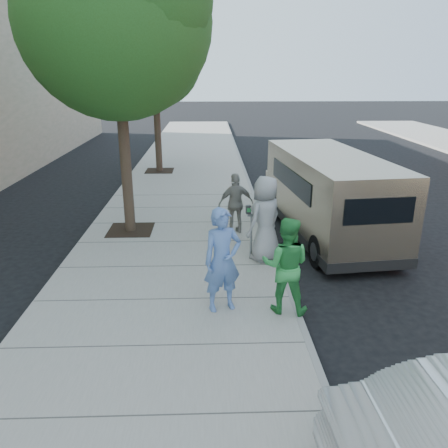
{
  "coord_description": "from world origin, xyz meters",
  "views": [
    {
      "loc": [
        -0.13,
        -8.94,
        4.25
      ],
      "look_at": [
        0.18,
        0.09,
        1.1
      ],
      "focal_mm": 35.0,
      "sensor_mm": 36.0,
      "label": 1
    }
  ],
  "objects_px": {
    "parking_meter": "(251,220)",
    "person_gray_shirt": "(265,219)",
    "person_striped_polo": "(236,203)",
    "tree_far": "(155,55)",
    "tree_near": "(117,13)",
    "person_officer": "(222,260)",
    "person_green_shirt": "(286,265)",
    "van": "(327,193)"
  },
  "relations": [
    {
      "from": "parking_meter",
      "to": "person_gray_shirt",
      "type": "xyz_separation_m",
      "value": [
        0.3,
        -0.13,
        0.06
      ]
    },
    {
      "from": "parking_meter",
      "to": "person_striped_polo",
      "type": "bearing_deg",
      "value": 89.81
    },
    {
      "from": "tree_far",
      "to": "parking_meter",
      "type": "relative_size",
      "value": 5.15
    },
    {
      "from": "parking_meter",
      "to": "person_striped_polo",
      "type": "distance_m",
      "value": 1.68
    },
    {
      "from": "tree_near",
      "to": "parking_meter",
      "type": "bearing_deg",
      "value": -32.14
    },
    {
      "from": "tree_near",
      "to": "parking_meter",
      "type": "height_order",
      "value": "tree_near"
    },
    {
      "from": "person_gray_shirt",
      "to": "person_striped_polo",
      "type": "relative_size",
      "value": 1.21
    },
    {
      "from": "parking_meter",
      "to": "person_officer",
      "type": "relative_size",
      "value": 0.66
    },
    {
      "from": "tree_far",
      "to": "person_green_shirt",
      "type": "height_order",
      "value": "tree_far"
    },
    {
      "from": "van",
      "to": "person_green_shirt",
      "type": "relative_size",
      "value": 3.5
    },
    {
      "from": "van",
      "to": "person_striped_polo",
      "type": "distance_m",
      "value": 2.48
    },
    {
      "from": "tree_near",
      "to": "person_gray_shirt",
      "type": "distance_m",
      "value": 5.93
    },
    {
      "from": "person_gray_shirt",
      "to": "tree_near",
      "type": "bearing_deg",
      "value": -74.22
    },
    {
      "from": "van",
      "to": "person_officer",
      "type": "distance_m",
      "value": 5.08
    },
    {
      "from": "tree_near",
      "to": "van",
      "type": "relative_size",
      "value": 1.22
    },
    {
      "from": "person_green_shirt",
      "to": "person_striped_polo",
      "type": "height_order",
      "value": "person_green_shirt"
    },
    {
      "from": "person_green_shirt",
      "to": "tree_near",
      "type": "bearing_deg",
      "value": -37.59
    },
    {
      "from": "van",
      "to": "person_green_shirt",
      "type": "bearing_deg",
      "value": -119.45
    },
    {
      "from": "person_gray_shirt",
      "to": "person_striped_polo",
      "type": "bearing_deg",
      "value": -115.62
    },
    {
      "from": "tree_near",
      "to": "person_officer",
      "type": "height_order",
      "value": "tree_near"
    },
    {
      "from": "person_green_shirt",
      "to": "person_gray_shirt",
      "type": "xyz_separation_m",
      "value": [
        -0.08,
        2.31,
        0.09
      ]
    },
    {
      "from": "person_striped_polo",
      "to": "person_gray_shirt",
      "type": "bearing_deg",
      "value": 94.28
    },
    {
      "from": "van",
      "to": "person_striped_polo",
      "type": "bearing_deg",
      "value": 177.1
    },
    {
      "from": "parking_meter",
      "to": "person_gray_shirt",
      "type": "relative_size",
      "value": 0.64
    },
    {
      "from": "parking_meter",
      "to": "van",
      "type": "height_order",
      "value": "van"
    },
    {
      "from": "parking_meter",
      "to": "tree_near",
      "type": "bearing_deg",
      "value": 138.97
    },
    {
      "from": "person_gray_shirt",
      "to": "tree_far",
      "type": "bearing_deg",
      "value": -113.53
    },
    {
      "from": "tree_far",
      "to": "parking_meter",
      "type": "distance_m",
      "value": 10.72
    },
    {
      "from": "van",
      "to": "person_green_shirt",
      "type": "height_order",
      "value": "van"
    },
    {
      "from": "parking_meter",
      "to": "tree_far",
      "type": "bearing_deg",
      "value": 99.01
    },
    {
      "from": "van",
      "to": "person_gray_shirt",
      "type": "bearing_deg",
      "value": -140.82
    },
    {
      "from": "tree_near",
      "to": "person_green_shirt",
      "type": "height_order",
      "value": "tree_near"
    },
    {
      "from": "person_green_shirt",
      "to": "person_gray_shirt",
      "type": "relative_size",
      "value": 0.9
    },
    {
      "from": "van",
      "to": "person_striped_polo",
      "type": "relative_size",
      "value": 3.82
    },
    {
      "from": "tree_far",
      "to": "person_gray_shirt",
      "type": "xyz_separation_m",
      "value": [
        3.38,
        -9.66,
        -3.76
      ]
    },
    {
      "from": "tree_near",
      "to": "person_officer",
      "type": "bearing_deg",
      "value": -61.28
    },
    {
      "from": "person_officer",
      "to": "person_gray_shirt",
      "type": "distance_m",
      "value": 2.44
    },
    {
      "from": "parking_meter",
      "to": "van",
      "type": "bearing_deg",
      "value": 30.25
    },
    {
      "from": "person_officer",
      "to": "person_striped_polo",
      "type": "height_order",
      "value": "person_officer"
    },
    {
      "from": "person_gray_shirt",
      "to": "person_green_shirt",
      "type": "bearing_deg",
      "value": 49.1
    },
    {
      "from": "person_gray_shirt",
      "to": "van",
      "type": "bearing_deg",
      "value": -177.54
    },
    {
      "from": "tree_near",
      "to": "tree_far",
      "type": "distance_m",
      "value": 7.63
    }
  ]
}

